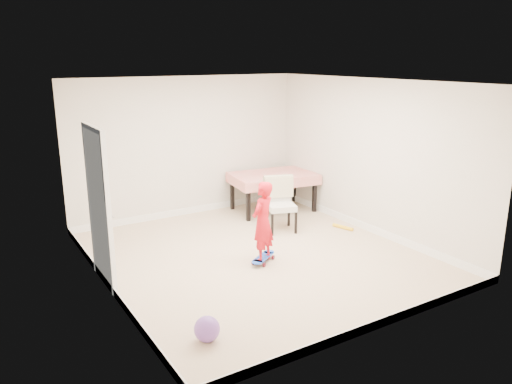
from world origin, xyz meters
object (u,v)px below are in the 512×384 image
child (263,224)px  dining_chair (281,205)px  skateboard (263,259)px  dining_table (273,192)px  balloon (207,329)px

child → dining_chair: bearing=-162.6°
dining_chair → skateboard: size_ratio=1.65×
child → dining_table: bearing=-154.4°
balloon → child: bearing=41.9°
skateboard → child: bearing=-175.0°
dining_table → dining_chair: dining_chair is taller
dining_table → skateboard: 2.60m
dining_chair → balloon: dining_chair is taller
dining_table → balloon: bearing=-124.2°
dining_table → balloon: (-3.18, -3.54, -0.23)m
dining_chair → balloon: (-2.65, -2.48, -0.33)m
dining_table → skateboard: dining_table is taller
dining_table → dining_chair: bearing=-109.2°
dining_table → child: (-1.56, -2.08, 0.23)m
dining_chair → child: (-1.02, -1.02, 0.13)m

